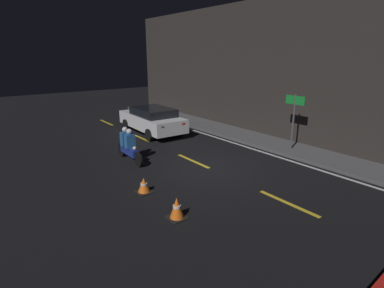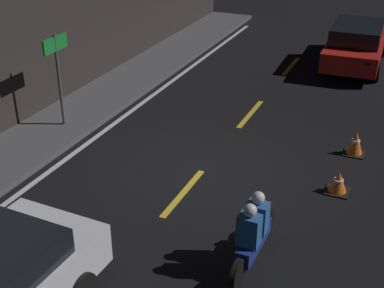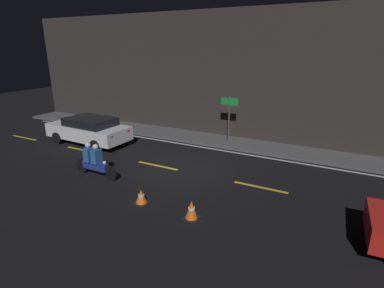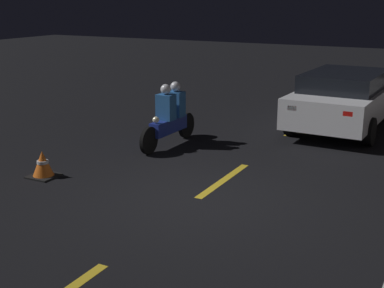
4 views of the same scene
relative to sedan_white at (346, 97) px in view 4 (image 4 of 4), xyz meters
The scene contains 7 objects.
ground_plane 6.08m from the sedan_white, ahead, with size 56.00×56.00×0.00m, color black.
lane_dash_a 4.24m from the sedan_white, 166.21° to the right, with size 2.00×0.14×0.01m.
lane_dash_b 1.33m from the sedan_white, 65.62° to the right, with size 2.00×0.14×0.01m.
lane_dash_c 5.11m from the sedan_white, 11.35° to the right, with size 2.00×0.14×0.01m.
sedan_white is the anchor object (origin of this frame).
motorcycle 4.50m from the sedan_white, 42.07° to the right, with size 2.13×0.37×1.36m.
traffic_cone_near 7.45m from the sedan_white, 32.09° to the right, with size 0.49×0.49×0.48m.
Camera 4 is at (7.16, 3.67, 3.14)m, focal length 50.00 mm.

